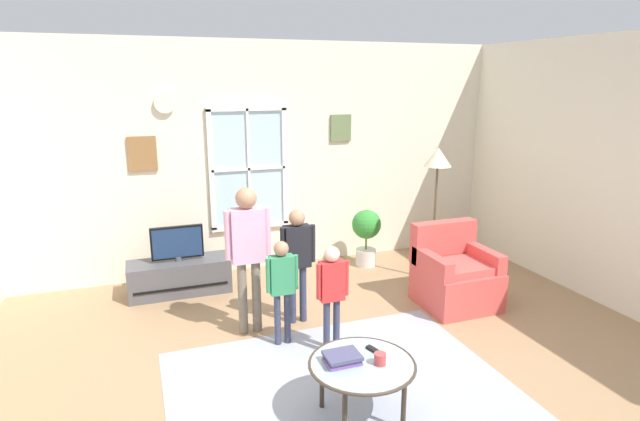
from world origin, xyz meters
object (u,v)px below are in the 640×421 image
at_px(remote_near_books, 374,350).
at_px(person_black_shirt, 297,253).
at_px(armchair, 455,276).
at_px(coffee_table, 362,367).
at_px(floor_lamp, 437,170).
at_px(tv_stand, 180,277).
at_px(book_stack, 342,358).
at_px(cup, 380,359).
at_px(person_pink_shirt, 248,244).
at_px(person_red_shirt, 332,287).
at_px(person_green_shirt, 282,281).
at_px(potted_plant_by_window, 366,232).
at_px(television, 177,243).

bearing_deg(remote_near_books, person_black_shirt, 94.23).
xyz_separation_m(armchair, remote_near_books, (-1.62, -1.35, 0.13)).
distance_m(coffee_table, floor_lamp, 3.06).
xyz_separation_m(tv_stand, book_stack, (0.89, -2.74, 0.29)).
height_order(cup, person_pink_shirt, person_pink_shirt).
xyz_separation_m(tv_stand, person_pink_shirt, (0.56, -1.21, 0.71)).
bearing_deg(person_pink_shirt, person_red_shirt, -45.46).
height_order(person_red_shirt, person_green_shirt, person_green_shirt).
height_order(coffee_table, remote_near_books, remote_near_books).
bearing_deg(cup, floor_lamp, 50.78).
distance_m(coffee_table, person_red_shirt, 1.00).
bearing_deg(person_black_shirt, potted_plant_by_window, 43.24).
bearing_deg(floor_lamp, person_red_shirt, -145.89).
bearing_deg(armchair, cup, -137.46).
height_order(tv_stand, cup, cup).
bearing_deg(person_pink_shirt, cup, -70.62).
distance_m(remote_near_books, person_green_shirt, 1.21).
relative_size(tv_stand, television, 1.96).
height_order(television, person_red_shirt, person_red_shirt).
bearing_deg(person_pink_shirt, person_green_shirt, -55.14).
height_order(remote_near_books, person_pink_shirt, person_pink_shirt).
relative_size(person_red_shirt, floor_lamp, 0.61).
distance_m(tv_stand, person_black_shirt, 1.66).
bearing_deg(potted_plant_by_window, person_green_shirt, -134.37).
height_order(remote_near_books, person_green_shirt, person_green_shirt).
bearing_deg(person_green_shirt, person_pink_shirt, 124.86).
bearing_deg(tv_stand, coffee_table, -69.89).
bearing_deg(potted_plant_by_window, person_red_shirt, -122.56).
height_order(cup, person_red_shirt, person_red_shirt).
bearing_deg(person_green_shirt, coffee_table, -79.45).
distance_m(tv_stand, armchair, 3.10).
bearing_deg(remote_near_books, person_green_shirt, 108.58).
bearing_deg(person_black_shirt, person_pink_shirt, -174.15).
height_order(book_stack, potted_plant_by_window, potted_plant_by_window).
bearing_deg(coffee_table, remote_near_books, 38.01).
relative_size(armchair, person_black_shirt, 0.74).
distance_m(remote_near_books, person_red_shirt, 0.86).
distance_m(tv_stand, television, 0.41).
distance_m(coffee_table, remote_near_books, 0.19).
distance_m(tv_stand, book_stack, 2.90).
bearing_deg(coffee_table, person_pink_shirt, 106.36).
bearing_deg(person_green_shirt, person_black_shirt, 54.99).
bearing_deg(book_stack, potted_plant_by_window, 62.11).
distance_m(person_red_shirt, floor_lamp, 2.29).
xyz_separation_m(television, floor_lamp, (2.96, -0.61, 0.75)).
bearing_deg(tv_stand, remote_near_books, -66.38).
bearing_deg(person_green_shirt, floor_lamp, 23.19).
height_order(television, book_stack, television).
bearing_deg(person_black_shirt, tv_stand, 132.38).
xyz_separation_m(coffee_table, remote_near_books, (0.15, 0.12, 0.04)).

